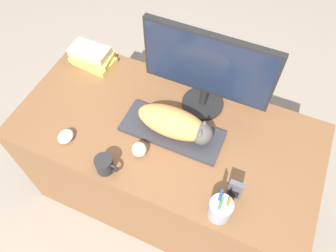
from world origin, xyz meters
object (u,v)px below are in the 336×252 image
at_px(keyboard, 172,131).
at_px(monitor, 207,69).
at_px(cat, 177,124).
at_px(baseball, 139,149).
at_px(computer_mouse, 66,136).
at_px(book_stack, 92,56).
at_px(coffee_mug, 105,165).
at_px(pen_cup, 220,209).
at_px(phone, 235,190).

height_order(keyboard, monitor, monitor).
height_order(cat, baseball, cat).
height_order(cat, computer_mouse, cat).
relative_size(cat, book_stack, 1.53).
height_order(coffee_mug, pen_cup, pen_cup).
bearing_deg(book_stack, cat, -22.28).
xyz_separation_m(keyboard, baseball, (-0.09, -0.16, 0.02)).
bearing_deg(book_stack, coffee_mug, -54.03).
relative_size(cat, baseball, 5.29).
height_order(cat, monitor, monitor).
relative_size(monitor, book_stack, 2.52).
bearing_deg(computer_mouse, book_stack, 106.70).
relative_size(cat, monitor, 0.61).
distance_m(coffee_mug, pen_cup, 0.52).
distance_m(monitor, coffee_mug, 0.61).
bearing_deg(phone, keyboard, 152.81).
bearing_deg(baseball, coffee_mug, -126.88).
height_order(monitor, book_stack, monitor).
bearing_deg(monitor, coffee_mug, -117.06).
bearing_deg(computer_mouse, coffee_mug, -13.88).
distance_m(cat, phone, 0.38).
xyz_separation_m(phone, book_stack, (-0.94, 0.43, -0.01)).
relative_size(keyboard, coffee_mug, 4.45).
bearing_deg(baseball, monitor, 66.85).
bearing_deg(book_stack, pen_cup, -30.21).
height_order(computer_mouse, baseball, baseball).
relative_size(monitor, coffee_mug, 5.53).
bearing_deg(pen_cup, coffee_mug, -178.86).
bearing_deg(pen_cup, monitor, 117.31).
distance_m(coffee_mug, phone, 0.56).
height_order(coffee_mug, baseball, coffee_mug).
distance_m(baseball, phone, 0.45).
height_order(keyboard, pen_cup, pen_cup).
relative_size(monitor, pen_cup, 2.81).
bearing_deg(pen_cup, book_stack, 149.79).
bearing_deg(cat, monitor, 77.04).
distance_m(cat, coffee_mug, 0.36).
bearing_deg(keyboard, monitor, 71.62).
xyz_separation_m(baseball, book_stack, (-0.49, 0.41, 0.01)).
height_order(keyboard, cat, cat).
relative_size(keyboard, book_stack, 2.03).
relative_size(cat, phone, 3.12).
bearing_deg(phone, book_stack, 155.34).
relative_size(coffee_mug, baseball, 1.58).
distance_m(keyboard, computer_mouse, 0.49).
bearing_deg(keyboard, computer_mouse, -152.03).
xyz_separation_m(coffee_mug, pen_cup, (0.52, 0.01, 0.01)).
height_order(phone, book_stack, phone).
xyz_separation_m(cat, book_stack, (-0.60, 0.25, -0.04)).
bearing_deg(coffee_mug, monitor, 62.94).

